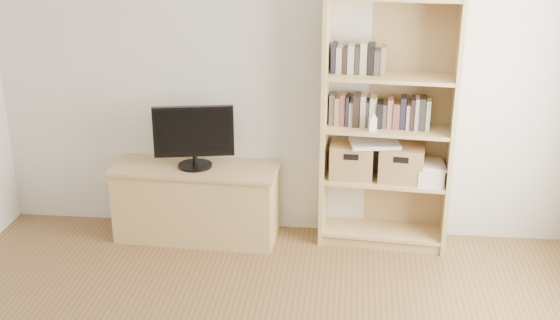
# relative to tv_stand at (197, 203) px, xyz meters

# --- Properties ---
(back_wall) EXTENTS (4.50, 0.02, 2.60)m
(back_wall) POSITION_rel_tv_stand_xyz_m (0.65, 0.23, 1.01)
(back_wall) COLOR silver
(back_wall) RESTS_ON floor
(tv_stand) EXTENTS (1.26, 0.52, 0.57)m
(tv_stand) POSITION_rel_tv_stand_xyz_m (0.00, 0.00, 0.00)
(tv_stand) COLOR tan
(tv_stand) RESTS_ON floor
(bookshelf) EXTENTS (0.99, 0.42, 1.94)m
(bookshelf) POSITION_rel_tv_stand_xyz_m (1.46, 0.06, 0.68)
(bookshelf) COLOR tan
(bookshelf) RESTS_ON floor
(television) EXTENTS (0.61, 0.16, 0.48)m
(television) POSITION_rel_tv_stand_xyz_m (0.00, 0.00, 0.55)
(television) COLOR black
(television) RESTS_ON tv_stand
(books_row_mid) EXTENTS (0.83, 0.23, 0.22)m
(books_row_mid) POSITION_rel_tv_stand_xyz_m (1.46, 0.08, 0.77)
(books_row_mid) COLOR #4A4440
(books_row_mid) RESTS_ON bookshelf
(books_row_upper) EXTENTS (0.36, 0.14, 0.19)m
(books_row_upper) POSITION_rel_tv_stand_xyz_m (1.25, 0.10, 1.15)
(books_row_upper) COLOR #4A4440
(books_row_upper) RESTS_ON bookshelf
(baby_monitor) EXTENTS (0.06, 0.05, 0.11)m
(baby_monitor) POSITION_rel_tv_stand_xyz_m (1.35, -0.04, 0.71)
(baby_monitor) COLOR white
(baby_monitor) RESTS_ON bookshelf
(basket_left) EXTENTS (0.33, 0.28, 0.27)m
(basket_left) POSITION_rel_tv_stand_xyz_m (1.20, 0.08, 0.39)
(basket_left) COLOR #9E6C47
(basket_left) RESTS_ON bookshelf
(basket_right) EXTENTS (0.35, 0.30, 0.27)m
(basket_right) POSITION_rel_tv_stand_xyz_m (1.58, 0.05, 0.39)
(basket_right) COLOR #9E6C47
(basket_right) RESTS_ON bookshelf
(laptop) EXTENTS (0.40, 0.30, 0.03)m
(laptop) POSITION_rel_tv_stand_xyz_m (1.37, 0.06, 0.53)
(laptop) COLOR silver
(laptop) RESTS_ON basket_left
(magazine_stack) EXTENTS (0.20, 0.28, 0.13)m
(magazine_stack) POSITION_rel_tv_stand_xyz_m (1.79, 0.03, 0.32)
(magazine_stack) COLOR silver
(magazine_stack) RESTS_ON bookshelf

